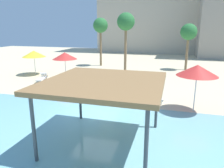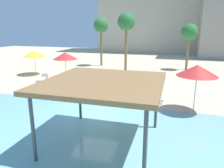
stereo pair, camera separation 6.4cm
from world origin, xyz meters
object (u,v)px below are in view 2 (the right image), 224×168
Objects in this scene: lounge_chair_2 at (43,77)px; palm_tree_1 at (126,23)px; shade_pavilion at (103,84)px; beach_umbrella_red_0 at (65,56)px; beach_umbrella_yellow_3 at (34,54)px; lounge_chair_0 at (155,95)px; palm_tree_0 at (189,33)px; palm_tree_2 at (101,27)px; lounge_chair_1 at (118,90)px; beach_umbrella_red_2 at (197,70)px.

lounge_chair_2 is 0.30× the size of palm_tree_1.
shade_pavilion reaches higher than beach_umbrella_red_0.
beach_umbrella_yellow_3 is at bearing -149.59° from lounge_chair_2.
shade_pavilion is 2.40× the size of lounge_chair_0.
shade_pavilion reaches higher than lounge_chair_0.
shade_pavilion is 1.85× the size of beach_umbrella_yellow_3.
lounge_chair_2 is at bearing -144.12° from palm_tree_0.
lounge_chair_0 is at bearing -56.30° from palm_tree_2.
palm_tree_0 is 7.73m from palm_tree_1.
lounge_chair_0 is at bearing -20.53° from beach_umbrella_yellow_3.
beach_umbrella_yellow_3 is 1.34× the size of lounge_chair_1.
beach_umbrella_red_2 reaches higher than beach_umbrella_red_0.
palm_tree_2 reaches higher than beach_umbrella_yellow_3.
lounge_chair_1 is at bearing -81.33° from palm_tree_1.
lounge_chair_2 is at bearing -155.20° from beach_umbrella_red_0.
shade_pavilion is 0.88× the size of palm_tree_0.
palm_tree_2 is (-6.62, 18.91, 2.42)m from shade_pavilion.
beach_umbrella_yellow_3 is (-11.59, 11.49, -0.42)m from shade_pavilion.
lounge_chair_1 is at bearing 158.60° from beach_umbrella_red_2.
palm_tree_1 reaches higher than shade_pavilion.
lounge_chair_1 is at bearing -23.43° from beach_umbrella_yellow_3.
beach_umbrella_red_2 is 14.11m from lounge_chair_2.
beach_umbrella_red_0 is at bearing -17.50° from beach_umbrella_yellow_3.
palm_tree_2 is at bearing 179.92° from palm_tree_0.
palm_tree_2 is (-10.83, 0.02, 0.73)m from palm_tree_0.
palm_tree_1 reaches higher than palm_tree_2.
shade_pavilion is at bearing -102.57° from palm_tree_0.
beach_umbrella_red_0 is 12.39m from beach_umbrella_red_2.
palm_tree_0 is (4.21, 18.89, 1.70)m from shade_pavilion.
lounge_chair_2 is (-2.02, -0.93, -2.02)m from beach_umbrella_red_0.
shade_pavilion reaches higher than lounge_chair_2.
shade_pavilion is 19.43m from palm_tree_0.
beach_umbrella_red_0 reaches higher than beach_umbrella_yellow_3.
beach_umbrella_red_0 is at bearing 155.30° from beach_umbrella_red_2.
beach_umbrella_red_2 reaches higher than lounge_chair_0.
lounge_chair_0 is at bearing 49.43° from lounge_chair_1.
palm_tree_1 reaches higher than lounge_chair_2.
palm_tree_2 is at bearing 109.29° from shade_pavilion.
palm_tree_0 is (15.80, 7.40, 2.12)m from beach_umbrella_yellow_3.
palm_tree_2 reaches higher than lounge_chair_2.
beach_umbrella_red_2 is 0.46× the size of palm_tree_2.
palm_tree_0 is 0.88× the size of palm_tree_2.
beach_umbrella_red_0 is at bearing -142.42° from palm_tree_0.
beach_umbrella_yellow_3 is 1.30× the size of lounge_chair_2.
lounge_chair_0 is at bearing -64.56° from palm_tree_1.
beach_umbrella_red_2 is 16.96m from beach_umbrella_yellow_3.
beach_umbrella_red_2 is at bearing 37.06° from lounge_chair_1.
lounge_chair_0 is at bearing -22.00° from beach_umbrella_red_0.
palm_tree_1 is at bearing 21.50° from beach_umbrella_yellow_3.
lounge_chair_2 is (-10.85, 2.63, 0.00)m from lounge_chair_0.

